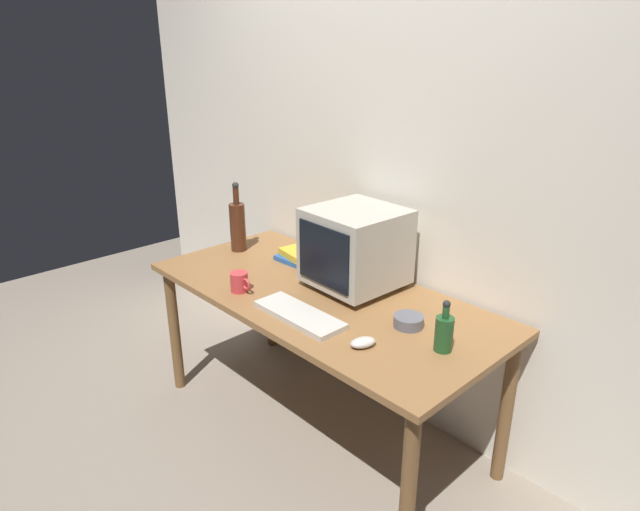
% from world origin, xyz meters
% --- Properties ---
extents(ground_plane, '(6.00, 6.00, 0.00)m').
position_xyz_m(ground_plane, '(0.00, 0.00, 0.00)').
color(ground_plane, gray).
extents(back_wall, '(4.00, 0.08, 2.50)m').
position_xyz_m(back_wall, '(0.00, 0.45, 1.25)').
color(back_wall, silver).
rests_on(back_wall, ground).
extents(desk, '(1.69, 0.78, 0.73)m').
position_xyz_m(desk, '(0.00, 0.00, 0.65)').
color(desk, olive).
rests_on(desk, ground).
extents(crt_monitor, '(0.40, 0.40, 0.37)m').
position_xyz_m(crt_monitor, '(0.06, 0.16, 0.92)').
color(crt_monitor, '#B2AD9E').
rests_on(crt_monitor, desk).
extents(keyboard, '(0.42, 0.15, 0.02)m').
position_xyz_m(keyboard, '(0.11, -0.23, 0.74)').
color(keyboard, beige).
rests_on(keyboard, desk).
extents(computer_mouse, '(0.09, 0.11, 0.04)m').
position_xyz_m(computer_mouse, '(0.45, -0.21, 0.75)').
color(computer_mouse, beige).
rests_on(computer_mouse, desk).
extents(bottle_tall, '(0.08, 0.08, 0.38)m').
position_xyz_m(bottle_tall, '(-0.70, 0.06, 0.87)').
color(bottle_tall, '#472314').
rests_on(bottle_tall, desk).
extents(bottle_short, '(0.07, 0.07, 0.20)m').
position_xyz_m(bottle_short, '(0.67, -0.01, 0.81)').
color(bottle_short, '#1E4C23').
rests_on(bottle_short, desk).
extents(book_stack, '(0.22, 0.18, 0.06)m').
position_xyz_m(book_stack, '(-0.36, 0.19, 0.76)').
color(book_stack, '#28569E').
rests_on(book_stack, desk).
extents(mug, '(0.12, 0.08, 0.09)m').
position_xyz_m(mug, '(-0.26, -0.25, 0.78)').
color(mug, '#CC383D').
rests_on(mug, desk).
extents(cd_spindle, '(0.12, 0.12, 0.04)m').
position_xyz_m(cd_spindle, '(0.47, 0.04, 0.75)').
color(cd_spindle, '#595B66').
rests_on(cd_spindle, desk).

